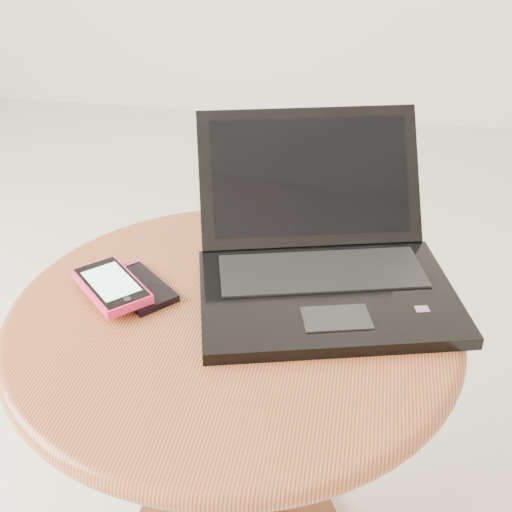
# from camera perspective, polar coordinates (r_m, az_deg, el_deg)

# --- Properties ---
(table) EXTENTS (0.58, 0.58, 0.46)m
(table) POSITION_cam_1_polar(r_m,az_deg,el_deg) (0.91, -1.92, -9.70)
(table) COLOR #50290F
(table) RESTS_ON ground
(laptop) EXTENTS (0.40, 0.41, 0.18)m
(laptop) POSITION_cam_1_polar(r_m,az_deg,el_deg) (0.89, 5.64, -0.24)
(laptop) COLOR black
(laptop) RESTS_ON table
(phone_black) EXTENTS (0.12, 0.12, 0.01)m
(phone_black) POSITION_cam_1_polar(r_m,az_deg,el_deg) (0.89, -10.00, -2.60)
(phone_black) COLOR black
(phone_black) RESTS_ON table
(phone_pink) EXTENTS (0.13, 0.13, 0.01)m
(phone_pink) POSITION_cam_1_polar(r_m,az_deg,el_deg) (0.88, -12.24, -2.48)
(phone_pink) COLOR #D92251
(phone_pink) RESTS_ON phone_black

